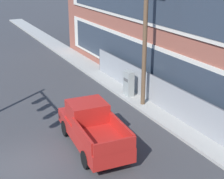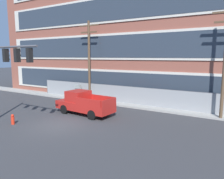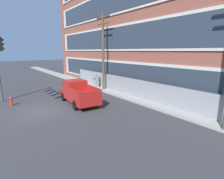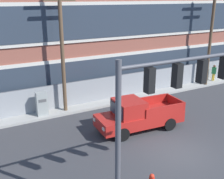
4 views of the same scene
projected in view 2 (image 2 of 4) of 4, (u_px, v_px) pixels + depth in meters
The scene contains 9 objects.
ground_plane at pixel (58, 125), 16.09m from camera, with size 160.00×160.00×0.00m, color #38383A.
sidewalk_building_side at pixel (116, 103), 23.27m from camera, with size 80.00×1.85×0.16m, color #9E9B93.
brick_mill_building at pixel (167, 31), 26.19m from camera, with size 45.02×12.26×16.06m.
chain_link_fence at pixel (164, 99), 20.75m from camera, with size 31.81×0.06×1.96m.
traffic_signal_mast at pixel (2, 65), 15.18m from camera, with size 5.76×0.43×5.95m.
pickup_truck_red at pixel (84, 103), 19.03m from camera, with size 5.52×2.35×2.02m.
utility_pole_near_corner at pixel (89, 58), 23.95m from camera, with size 2.46×0.26×8.80m.
electrical_cabinet at pixel (78, 92), 25.35m from camera, with size 0.74×0.45×1.79m.
fire_hydrant at pixel (13, 119), 16.23m from camera, with size 0.24×0.24×0.78m.
Camera 2 is at (11.50, -11.14, 5.04)m, focal length 35.00 mm.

